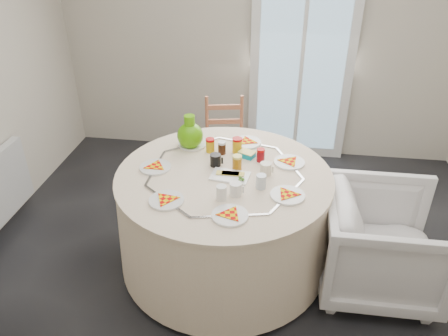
# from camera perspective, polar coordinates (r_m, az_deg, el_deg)

# --- Properties ---
(floor) EXTENTS (4.00, 4.00, 0.00)m
(floor) POSITION_cam_1_polar(r_m,az_deg,el_deg) (3.24, 1.61, -14.17)
(floor) COLOR black
(floor) RESTS_ON ground
(wall_back) EXTENTS (4.00, 0.02, 2.60)m
(wall_back) POSITION_cam_1_polar(r_m,az_deg,el_deg) (4.40, 5.02, 17.69)
(wall_back) COLOR #BCB5A3
(wall_back) RESTS_ON floor
(glass_door) EXTENTS (1.00, 0.08, 2.10)m
(glass_door) POSITION_cam_1_polar(r_m,az_deg,el_deg) (4.41, 10.17, 14.02)
(glass_door) COLOR silver
(glass_door) RESTS_ON floor
(table) EXTENTS (1.50, 1.50, 0.76)m
(table) POSITION_cam_1_polar(r_m,az_deg,el_deg) (3.15, -0.00, -6.67)
(table) COLOR beige
(table) RESTS_ON floor
(wooden_chair) EXTENTS (0.44, 0.42, 0.84)m
(wooden_chair) POSITION_cam_1_polar(r_m,az_deg,el_deg) (4.00, 0.16, 3.73)
(wooden_chair) COLOR #B96D4D
(wooden_chair) RESTS_ON floor
(armchair) EXTENTS (0.72, 0.77, 0.79)m
(armchair) POSITION_cam_1_polar(r_m,az_deg,el_deg) (3.12, 19.94, -8.86)
(armchair) COLOR silver
(armchair) RESTS_ON floor
(place_settings) EXTENTS (1.27, 1.27, 0.02)m
(place_settings) POSITION_cam_1_polar(r_m,az_deg,el_deg) (2.92, -0.00, -0.51)
(place_settings) COLOR white
(place_settings) RESTS_ON table
(jar_cluster) EXTENTS (0.46, 0.29, 0.12)m
(jar_cluster) POSITION_cam_1_polar(r_m,az_deg,el_deg) (3.11, 1.28, 2.60)
(jar_cluster) COLOR #A86919
(jar_cluster) RESTS_ON table
(butter_tub) EXTENTS (0.13, 0.12, 0.04)m
(butter_tub) POSITION_cam_1_polar(r_m,az_deg,el_deg) (3.12, 3.02, 1.93)
(butter_tub) COLOR #0189A5
(butter_tub) RESTS_ON table
(green_pitcher) EXTENTS (0.25, 0.25, 0.25)m
(green_pitcher) POSITION_cam_1_polar(r_m,az_deg,el_deg) (3.22, -4.45, 4.53)
(green_pitcher) COLOR #489C05
(green_pitcher) RESTS_ON table
(cheese_platter) EXTENTS (0.27, 0.19, 0.03)m
(cheese_platter) POSITION_cam_1_polar(r_m,az_deg,el_deg) (2.89, 0.79, -0.89)
(cheese_platter) COLOR white
(cheese_platter) RESTS_ON table
(mugs_glasses) EXTENTS (0.74, 0.74, 0.10)m
(mugs_glasses) POSITION_cam_1_polar(r_m,az_deg,el_deg) (2.87, 2.04, -0.17)
(mugs_glasses) COLOR gray
(mugs_glasses) RESTS_ON table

